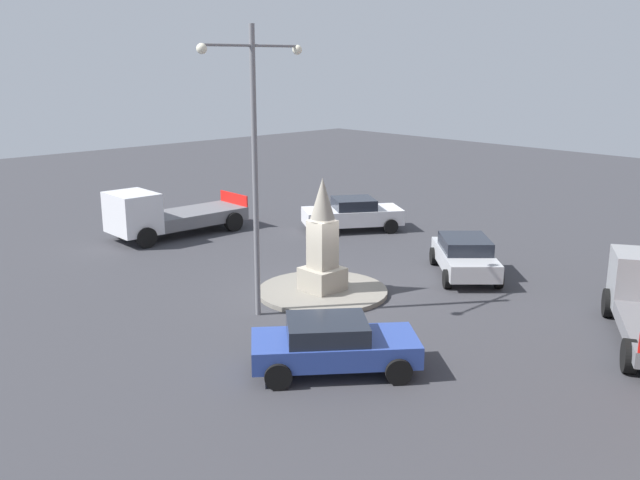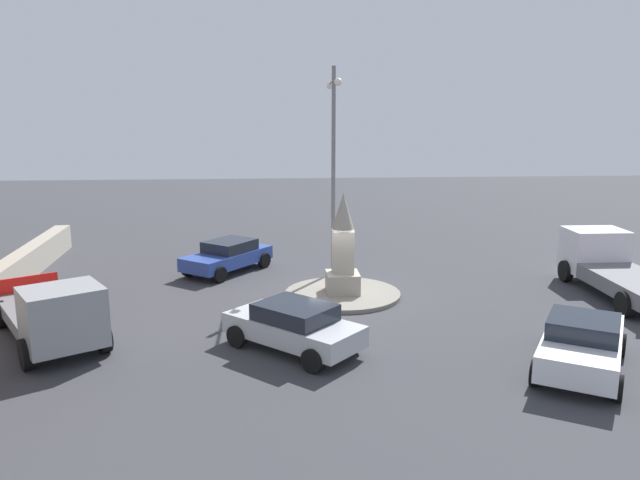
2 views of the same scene
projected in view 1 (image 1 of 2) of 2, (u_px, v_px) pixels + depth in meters
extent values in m
plane|color=#38383D|center=(322.00, 294.00, 22.66)|extent=(80.00, 80.00, 0.00)
cylinder|color=gray|center=(322.00, 291.00, 22.65)|extent=(4.21, 4.21, 0.15)
cube|color=#9E9687|center=(322.00, 279.00, 22.54)|extent=(1.18, 1.18, 0.73)
cube|color=#9E9687|center=(322.00, 244.00, 22.25)|extent=(0.74, 0.74, 1.56)
cone|color=#9E9687|center=(323.00, 199.00, 21.88)|extent=(0.82, 0.82, 1.36)
cylinder|color=slate|center=(255.00, 176.00, 19.78)|extent=(0.16, 0.16, 8.30)
cylinder|color=slate|center=(228.00, 45.00, 18.35)|extent=(1.62, 0.08, 0.08)
cylinder|color=slate|center=(275.00, 46.00, 19.42)|extent=(1.62, 0.08, 0.08)
sphere|color=#F2EACC|center=(202.00, 49.00, 17.84)|extent=(0.28, 0.28, 0.28)
sphere|color=#F2EACC|center=(297.00, 50.00, 19.98)|extent=(0.28, 0.28, 0.28)
cube|color=silver|center=(352.00, 216.00, 30.94)|extent=(4.61, 3.80, 0.66)
cube|color=#1E232D|center=(354.00, 203.00, 30.81)|extent=(2.36, 2.35, 0.46)
cylinder|color=black|center=(323.00, 230.00, 29.86)|extent=(0.66, 0.52, 0.64)
cylinder|color=black|center=(315.00, 220.00, 31.60)|extent=(0.66, 0.52, 0.64)
cylinder|color=black|center=(391.00, 226.00, 30.44)|extent=(0.66, 0.52, 0.64)
cylinder|color=black|center=(379.00, 217.00, 32.18)|extent=(0.66, 0.52, 0.64)
cube|color=#B7BABF|center=(465.00, 259.00, 24.42)|extent=(3.96, 4.08, 0.58)
cube|color=#1E232D|center=(465.00, 244.00, 24.36)|extent=(2.54, 2.56, 0.46)
cylinder|color=black|center=(434.00, 256.00, 25.84)|extent=(0.60, 0.62, 0.64)
cylinder|color=black|center=(480.00, 256.00, 25.84)|extent=(0.60, 0.62, 0.64)
cylinder|color=black|center=(447.00, 279.00, 23.14)|extent=(0.60, 0.62, 0.64)
cylinder|color=black|center=(499.00, 279.00, 23.14)|extent=(0.60, 0.62, 0.64)
cube|color=#2D479E|center=(335.00, 348.00, 16.89)|extent=(4.22, 3.80, 0.55)
cube|color=#1E232D|center=(327.00, 329.00, 16.75)|extent=(2.48, 2.42, 0.45)
cylinder|color=black|center=(385.00, 343.00, 17.92)|extent=(0.64, 0.56, 0.64)
cylinder|color=black|center=(399.00, 371.00, 16.26)|extent=(0.64, 0.56, 0.64)
cylinder|color=black|center=(276.00, 347.00, 17.66)|extent=(0.64, 0.56, 0.64)
cylinder|color=black|center=(278.00, 376.00, 16.01)|extent=(0.64, 0.56, 0.64)
cylinder|color=black|center=(608.00, 303.00, 20.57)|extent=(0.86, 0.68, 0.84)
cylinder|color=black|center=(629.00, 356.00, 16.87)|extent=(0.86, 0.68, 0.84)
cube|color=silver|center=(133.00, 213.00, 28.69)|extent=(1.72, 2.19, 1.68)
cube|color=slate|center=(195.00, 216.00, 30.74)|extent=(4.28, 2.24, 0.54)
cube|color=red|center=(234.00, 198.00, 31.96)|extent=(0.10, 2.07, 0.50)
cylinder|color=black|center=(146.00, 238.00, 28.12)|extent=(0.85, 0.30, 0.84)
cylinder|color=black|center=(122.00, 228.00, 29.67)|extent=(0.85, 0.30, 0.84)
cylinder|color=black|center=(234.00, 222.00, 30.86)|extent=(0.85, 0.30, 0.84)
cylinder|color=black|center=(207.00, 214.00, 32.42)|extent=(0.85, 0.30, 0.84)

